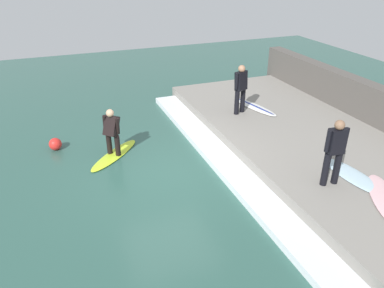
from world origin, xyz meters
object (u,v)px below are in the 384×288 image
surfboard_waiting_near (353,176)px  surfboard_riding (114,155)px  surfer_waiting_near (335,149)px  surfer_riding (112,130)px  surfboard_waiting_far (255,107)px  surfer_waiting_far (241,87)px  marker_buoy (55,144)px

surfboard_waiting_near → surfboard_riding: bearing=141.9°
surfer_waiting_near → surfboard_waiting_near: size_ratio=0.86×
surfboard_riding → surfer_waiting_near: (4.14, -3.84, 1.28)m
surfboard_riding → surfer_riding: bearing=-90.0°
surfboard_waiting_near → surfboard_waiting_far: 4.64m
surfer_riding → surfer_waiting_far: surfer_waiting_far is taller
surfer_waiting_near → surfer_waiting_far: size_ratio=0.99×
surfer_waiting_near → marker_buoy: (-5.64, 4.82, -1.13)m
surfboard_waiting_far → surfer_waiting_near: bearing=-99.5°
marker_buoy → surfer_riding: bearing=-33.2°
surfboard_waiting_near → surfer_waiting_far: (-0.64, 4.44, 0.85)m
surfer_waiting_far → marker_buoy: bearing=176.5°
surfboard_riding → surfboard_waiting_near: 6.19m
surfer_waiting_far → surfboard_waiting_far: surfer_waiting_far is taller
surfer_waiting_near → marker_buoy: bearing=139.5°
surfboard_waiting_far → marker_buoy: (-6.42, 0.16, -0.29)m
surfboard_riding → marker_buoy: size_ratio=4.95×
surfer_riding → marker_buoy: (-1.50, 0.98, -0.62)m
surfer_riding → surfboard_waiting_far: bearing=9.5°
surfboard_riding → surfer_waiting_near: size_ratio=1.14×
surfer_riding → surfer_waiting_far: size_ratio=0.85×
surfer_waiting_far → surfer_waiting_near: bearing=-91.0°
surfboard_waiting_near → surfboard_waiting_far: (0.06, 4.64, 0.00)m
surfboard_riding → surfer_waiting_far: (4.22, 0.63, 1.29)m
surfboard_riding → surfboard_waiting_far: bearing=9.5°
surfer_riding → surfer_waiting_far: 4.30m
surfboard_waiting_near → surfer_waiting_near: bearing=-178.0°
marker_buoy → surfboard_riding: bearing=-33.2°
surfboard_waiting_near → surfboard_waiting_far: bearing=89.2°
surfer_waiting_far → surfboard_waiting_far: 1.12m
surfboard_riding → surfer_waiting_far: bearing=8.5°
surfer_riding → surfer_waiting_near: surfer_waiting_near is taller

